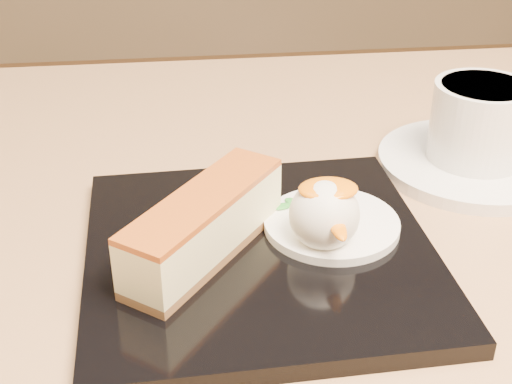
{
  "coord_description": "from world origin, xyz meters",
  "views": [
    {
      "loc": [
        -0.09,
        -0.37,
        0.99
      ],
      "look_at": [
        -0.04,
        0.03,
        0.76
      ],
      "focal_mm": 50.0,
      "sensor_mm": 36.0,
      "label": 1
    }
  ],
  "objects": [
    {
      "name": "dessert_plate",
      "position": [
        -0.04,
        0.01,
        0.73
      ],
      "size": [
        0.23,
        0.23,
        0.01
      ],
      "primitive_type": "cube",
      "rotation": [
        0.0,
        0.0,
        0.03
      ],
      "color": "black",
      "rests_on": "table"
    },
    {
      "name": "cheesecake",
      "position": [
        -0.07,
        0.0,
        0.75
      ],
      "size": [
        0.11,
        0.13,
        0.04
      ],
      "rotation": [
        0.0,
        0.0,
        0.92
      ],
      "color": "brown",
      "rests_on": "dessert_plate"
    },
    {
      "name": "cream_smear",
      "position": [
        0.01,
        0.02,
        0.73
      ],
      "size": [
        0.09,
        0.09,
        0.01
      ],
      "primitive_type": "cylinder",
      "color": "white",
      "rests_on": "dessert_plate"
    },
    {
      "name": "ice_cream_scoop",
      "position": [
        0.0,
        0.0,
        0.75
      ],
      "size": [
        0.04,
        0.04,
        0.04
      ],
      "primitive_type": "sphere",
      "color": "white",
      "rests_on": "cream_smear"
    },
    {
      "name": "mango_sauce",
      "position": [
        0.0,
        0.01,
        0.77
      ],
      "size": [
        0.04,
        0.03,
        0.01
      ],
      "primitive_type": "ellipsoid",
      "color": "orange",
      "rests_on": "ice_cream_scoop"
    },
    {
      "name": "mint_sprig",
      "position": [
        -0.02,
        0.05,
        0.74
      ],
      "size": [
        0.03,
        0.02,
        0.0
      ],
      "color": "green",
      "rests_on": "cream_smear"
    },
    {
      "name": "saucer",
      "position": [
        0.15,
        0.12,
        0.72
      ],
      "size": [
        0.15,
        0.15,
        0.01
      ],
      "primitive_type": "cylinder",
      "color": "white",
      "rests_on": "table"
    },
    {
      "name": "coffee_cup",
      "position": [
        0.15,
        0.12,
        0.76
      ],
      "size": [
        0.1,
        0.08,
        0.06
      ],
      "rotation": [
        0.0,
        0.0,
        0.22
      ],
      "color": "white",
      "rests_on": "saucer"
    }
  ]
}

